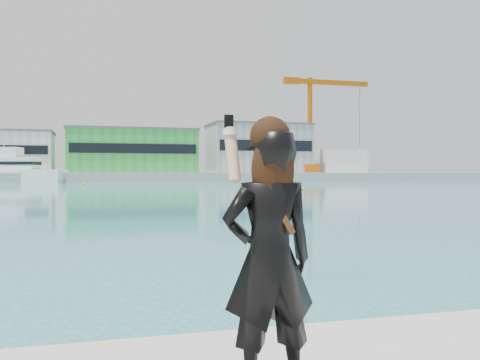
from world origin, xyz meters
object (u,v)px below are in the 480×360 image
(motor_yacht, at_px, (12,170))
(buoy_near, at_px, (302,190))
(woman, at_px, (269,251))
(buoy_extra, at_px, (83,185))
(dock_crane, at_px, (314,121))

(motor_yacht, bearing_deg, buoy_near, -36.77)
(motor_yacht, distance_m, woman, 115.24)
(motor_yacht, height_order, buoy_extra, motor_yacht)
(dock_crane, height_order, buoy_near, dock_crane)
(dock_crane, height_order, woman, dock_crane)
(buoy_extra, xyz_separation_m, woman, (2.24, -87.25, 1.72))
(dock_crane, distance_m, woman, 134.33)
(motor_yacht, height_order, buoy_near, motor_yacht)
(motor_yacht, relative_size, buoy_near, 41.84)
(motor_yacht, height_order, woman, motor_yacht)
(dock_crane, relative_size, motor_yacht, 1.15)
(buoy_extra, relative_size, woman, 0.27)
(buoy_near, distance_m, woman, 61.42)
(motor_yacht, distance_m, buoy_extra, 30.49)
(motor_yacht, bearing_deg, woman, -63.45)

